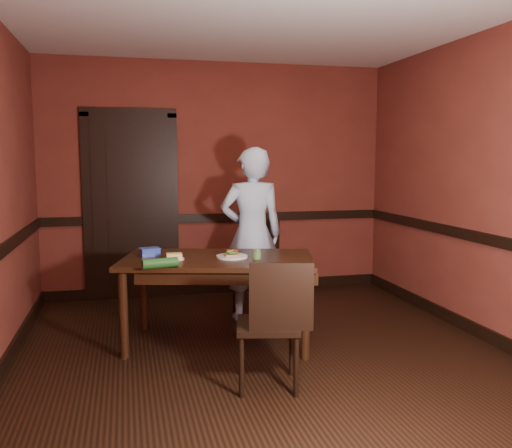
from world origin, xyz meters
name	(u,v)px	position (x,y,z in m)	size (l,w,h in m)	color
floor	(266,359)	(0.00, 0.00, 0.00)	(4.00, 4.50, 0.01)	black
ceiling	(267,9)	(0.00, 0.00, 2.70)	(4.00, 4.50, 0.01)	silver
wall_back	(218,179)	(0.00, 2.25, 1.35)	(4.00, 0.02, 2.70)	maroon
wall_front	(421,227)	(0.00, -2.25, 1.35)	(4.00, 0.02, 2.70)	maroon
wall_right	(492,187)	(2.00, 0.00, 1.35)	(0.02, 4.50, 2.70)	maroon
dado_back	(218,218)	(0.00, 2.23, 0.90)	(4.00, 0.03, 0.10)	black
dado_right	(488,239)	(1.99, 0.00, 0.90)	(0.03, 4.50, 0.10)	black
baseboard_back	(219,287)	(0.00, 2.23, 0.06)	(4.00, 0.03, 0.12)	black
baseboard_right	(483,333)	(1.99, 0.00, 0.06)	(0.03, 4.50, 0.12)	black
door	(131,203)	(-1.00, 2.22, 1.09)	(1.05, 0.07, 2.20)	black
dining_table	(218,300)	(-0.31, 0.47, 0.38)	(1.61, 0.91, 0.76)	black
chair_far	(260,269)	(0.26, 1.26, 0.47)	(0.44, 0.44, 0.95)	black
chair_near	(268,323)	(-0.12, -0.49, 0.46)	(0.43, 0.43, 0.92)	black
person	(252,234)	(0.15, 1.13, 0.85)	(0.62, 0.41, 1.71)	#B4D2F0
sandwich_plate	(232,255)	(-0.19, 0.44, 0.78)	(0.27, 0.27, 0.07)	white
sauce_jar	(257,253)	(0.00, 0.33, 0.80)	(0.08, 0.08, 0.09)	#4E813B
cheese_saucer	(174,257)	(-0.68, 0.47, 0.78)	(0.17, 0.17, 0.05)	white
food_tub	(150,252)	(-0.87, 0.68, 0.79)	(0.19, 0.15, 0.07)	blue
wrapped_veg	(160,263)	(-0.81, 0.13, 0.79)	(0.08, 0.08, 0.28)	#1C521B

